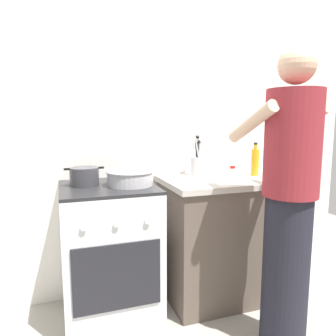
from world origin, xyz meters
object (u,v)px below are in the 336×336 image
(pot, at_px, (84,176))
(utensil_crock, at_px, (197,162))
(spice_bottle, at_px, (232,172))
(mixing_bowl, at_px, (130,177))
(stove_range, at_px, (110,252))
(oil_bottle, at_px, (255,162))
(person, at_px, (289,203))

(pot, relative_size, utensil_crock, 0.76)
(spice_bottle, bearing_deg, mixing_bowl, -176.63)
(stove_range, height_order, utensil_crock, utensil_crock)
(mixing_bowl, distance_m, utensil_crock, 0.60)
(spice_bottle, relative_size, oil_bottle, 0.34)
(spice_bottle, bearing_deg, person, -90.23)
(spice_bottle, distance_m, person, 0.63)
(utensil_crock, xyz_separation_m, person, (0.21, -0.78, -0.14))
(utensil_crock, xyz_separation_m, oil_bottle, (0.42, -0.14, 0.00))
(mixing_bowl, xyz_separation_m, spice_bottle, (0.78, 0.05, -0.01))
(mixing_bowl, relative_size, person, 0.18)
(person, bearing_deg, pot, 147.97)
(stove_range, distance_m, pot, 0.53)
(pot, bearing_deg, person, -32.03)
(oil_bottle, bearing_deg, utensil_crock, 161.83)
(mixing_bowl, bearing_deg, pot, 163.46)
(mixing_bowl, height_order, utensil_crock, utensil_crock)
(utensil_crock, relative_size, spice_bottle, 3.85)
(pot, distance_m, utensil_crock, 0.85)
(mixing_bowl, bearing_deg, utensil_crock, 19.82)
(pot, bearing_deg, oil_bottle, -0.86)
(mixing_bowl, bearing_deg, stove_range, 167.38)
(pot, xyz_separation_m, person, (1.05, -0.66, -0.10))
(pot, xyz_separation_m, mixing_bowl, (0.28, -0.08, -0.01))
(utensil_crock, relative_size, person, 0.19)
(stove_range, height_order, person, person)
(utensil_crock, distance_m, person, 0.82)
(stove_range, distance_m, oil_bottle, 1.25)
(person, bearing_deg, oil_bottle, 72.29)
(mixing_bowl, distance_m, person, 0.97)
(person, bearing_deg, stove_range, 146.39)
(stove_range, distance_m, spice_bottle, 1.04)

